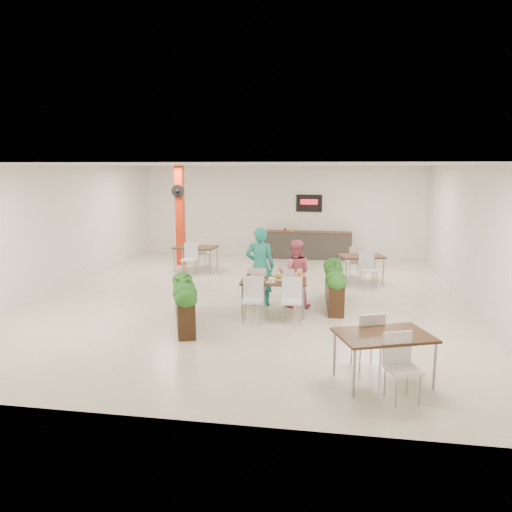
{
  "coord_description": "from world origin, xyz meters",
  "views": [
    {
      "loc": [
        2.04,
        -11.59,
        3.14
      ],
      "look_at": [
        0.16,
        -0.3,
        1.1
      ],
      "focal_mm": 35.0,
      "sensor_mm": 36.0,
      "label": 1
    }
  ],
  "objects_px": {
    "red_column": "(180,215)",
    "service_counter": "(308,244)",
    "main_table": "(273,286)",
    "planter_left": "(184,300)",
    "side_table_c": "(384,341)",
    "diner_woman": "(295,274)",
    "side_table_a": "(196,250)",
    "side_table_b": "(361,260)",
    "diner_man": "(260,267)",
    "planter_right": "(334,284)"
  },
  "relations": [
    {
      "from": "planter_right",
      "to": "planter_left",
      "type": "bearing_deg",
      "value": -146.88
    },
    {
      "from": "main_table",
      "to": "side_table_a",
      "type": "xyz_separation_m",
      "value": [
        -2.94,
        4.19,
        -0.0
      ]
    },
    {
      "from": "red_column",
      "to": "planter_left",
      "type": "bearing_deg",
      "value": -71.52
    },
    {
      "from": "red_column",
      "to": "planter_left",
      "type": "height_order",
      "value": "red_column"
    },
    {
      "from": "planter_left",
      "to": "side_table_c",
      "type": "relative_size",
      "value": 1.17
    },
    {
      "from": "planter_right",
      "to": "side_table_a",
      "type": "distance_m",
      "value": 5.37
    },
    {
      "from": "side_table_a",
      "to": "side_table_c",
      "type": "distance_m",
      "value": 8.91
    },
    {
      "from": "red_column",
      "to": "service_counter",
      "type": "relative_size",
      "value": 1.07
    },
    {
      "from": "red_column",
      "to": "diner_woman",
      "type": "height_order",
      "value": "red_column"
    },
    {
      "from": "main_table",
      "to": "side_table_c",
      "type": "distance_m",
      "value": 3.8
    },
    {
      "from": "diner_man",
      "to": "side_table_b",
      "type": "relative_size",
      "value": 1.09
    },
    {
      "from": "diner_woman",
      "to": "planter_left",
      "type": "distance_m",
      "value": 2.69
    },
    {
      "from": "main_table",
      "to": "diner_man",
      "type": "distance_m",
      "value": 0.81
    },
    {
      "from": "side_table_a",
      "to": "diner_woman",
      "type": "bearing_deg",
      "value": -43.69
    },
    {
      "from": "planter_right",
      "to": "side_table_a",
      "type": "height_order",
      "value": "planter_right"
    },
    {
      "from": "service_counter",
      "to": "main_table",
      "type": "xyz_separation_m",
      "value": [
        -0.31,
        -6.89,
        0.14
      ]
    },
    {
      "from": "main_table",
      "to": "diner_man",
      "type": "xyz_separation_m",
      "value": [
        -0.39,
        0.66,
        0.27
      ]
    },
    {
      "from": "red_column",
      "to": "service_counter",
      "type": "bearing_deg",
      "value": 25.0
    },
    {
      "from": "service_counter",
      "to": "side_table_a",
      "type": "relative_size",
      "value": 1.83
    },
    {
      "from": "main_table",
      "to": "side_table_c",
      "type": "relative_size",
      "value": 1.03
    },
    {
      "from": "service_counter",
      "to": "diner_woman",
      "type": "relative_size",
      "value": 1.94
    },
    {
      "from": "diner_man",
      "to": "side_table_c",
      "type": "bearing_deg",
      "value": 117.86
    },
    {
      "from": "service_counter",
      "to": "side_table_c",
      "type": "height_order",
      "value": "service_counter"
    },
    {
      "from": "diner_woman",
      "to": "side_table_b",
      "type": "distance_m",
      "value": 3.21
    },
    {
      "from": "diner_man",
      "to": "planter_left",
      "type": "height_order",
      "value": "diner_man"
    },
    {
      "from": "main_table",
      "to": "planter_left",
      "type": "bearing_deg",
      "value": -147.74
    },
    {
      "from": "service_counter",
      "to": "side_table_b",
      "type": "distance_m",
      "value": 3.84
    },
    {
      "from": "diner_man",
      "to": "planter_left",
      "type": "relative_size",
      "value": 0.93
    },
    {
      "from": "main_table",
      "to": "side_table_b",
      "type": "height_order",
      "value": "same"
    },
    {
      "from": "service_counter",
      "to": "planter_left",
      "type": "height_order",
      "value": "service_counter"
    },
    {
      "from": "service_counter",
      "to": "side_table_a",
      "type": "xyz_separation_m",
      "value": [
        -3.25,
        -2.7,
        0.14
      ]
    },
    {
      "from": "diner_man",
      "to": "side_table_a",
      "type": "height_order",
      "value": "diner_man"
    },
    {
      "from": "planter_right",
      "to": "side_table_a",
      "type": "bearing_deg",
      "value": 142.01
    },
    {
      "from": "side_table_b",
      "to": "red_column",
      "type": "bearing_deg",
      "value": 147.7
    },
    {
      "from": "main_table",
      "to": "side_table_b",
      "type": "relative_size",
      "value": 1.02
    },
    {
      "from": "service_counter",
      "to": "side_table_a",
      "type": "bearing_deg",
      "value": -140.26
    },
    {
      "from": "planter_right",
      "to": "side_table_b",
      "type": "relative_size",
      "value": 1.24
    },
    {
      "from": "diner_woman",
      "to": "side_table_a",
      "type": "relative_size",
      "value": 0.94
    },
    {
      "from": "red_column",
      "to": "side_table_a",
      "type": "height_order",
      "value": "red_column"
    },
    {
      "from": "main_table",
      "to": "diner_woman",
      "type": "distance_m",
      "value": 0.79
    },
    {
      "from": "diner_man",
      "to": "diner_woman",
      "type": "xyz_separation_m",
      "value": [
        0.8,
        0.0,
        -0.13
      ]
    },
    {
      "from": "diner_man",
      "to": "side_table_b",
      "type": "bearing_deg",
      "value": -135.04
    },
    {
      "from": "planter_left",
      "to": "side_table_c",
      "type": "xyz_separation_m",
      "value": [
        3.71,
        -2.15,
        0.11
      ]
    },
    {
      "from": "planter_left",
      "to": "planter_right",
      "type": "height_order",
      "value": "planter_right"
    },
    {
      "from": "red_column",
      "to": "side_table_b",
      "type": "relative_size",
      "value": 1.91
    },
    {
      "from": "diner_woman",
      "to": "red_column",
      "type": "bearing_deg",
      "value": -51.33
    },
    {
      "from": "red_column",
      "to": "planter_left",
      "type": "distance_m",
      "value": 6.5
    },
    {
      "from": "main_table",
      "to": "diner_man",
      "type": "bearing_deg",
      "value": 120.79
    },
    {
      "from": "red_column",
      "to": "main_table",
      "type": "xyz_separation_m",
      "value": [
        3.69,
        -5.03,
        -1.01
      ]
    },
    {
      "from": "planter_left",
      "to": "side_table_c",
      "type": "bearing_deg",
      "value": -30.16
    }
  ]
}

